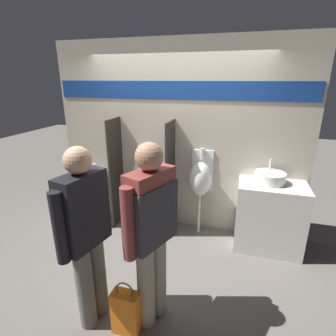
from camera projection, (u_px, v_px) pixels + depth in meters
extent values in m
plane|color=#5B5651|center=(165.00, 243.00, 3.67)|extent=(16.00, 16.00, 0.00)
cube|color=#B2A893|center=(176.00, 139.00, 3.78)|extent=(3.64, 0.06, 2.70)
cube|color=navy|center=(176.00, 90.00, 3.52)|extent=(3.57, 0.01, 0.24)
cube|color=silver|center=(269.00, 217.00, 3.44)|extent=(0.84, 0.53, 0.91)
cylinder|color=silver|center=(270.00, 178.00, 3.33)|extent=(0.38, 0.38, 0.14)
cylinder|color=silver|center=(270.00, 164.00, 3.41)|extent=(0.03, 0.03, 0.14)
cube|color=#B7B7BC|center=(253.00, 185.00, 3.26)|extent=(0.07, 0.14, 0.01)
cube|color=#28231E|center=(116.00, 173.00, 3.96)|extent=(0.03, 0.42, 1.65)
cube|color=#28231E|center=(170.00, 179.00, 3.74)|extent=(0.03, 0.42, 1.65)
cylinder|color=silver|center=(145.00, 206.00, 4.05)|extent=(0.04, 0.04, 0.63)
ellipsoid|color=silver|center=(143.00, 173.00, 3.88)|extent=(0.32, 0.31, 0.48)
cube|color=silver|center=(147.00, 165.00, 3.99)|extent=(0.30, 0.02, 0.60)
cylinder|color=silver|center=(146.00, 149.00, 3.88)|extent=(0.06, 0.06, 0.16)
cylinder|color=silver|center=(199.00, 213.00, 3.83)|extent=(0.04, 0.04, 0.63)
ellipsoid|color=silver|center=(200.00, 179.00, 3.65)|extent=(0.32, 0.31, 0.48)
cube|color=silver|center=(202.00, 170.00, 3.77)|extent=(0.30, 0.02, 0.60)
cylinder|color=silver|center=(203.00, 154.00, 3.65)|extent=(0.06, 0.06, 0.16)
cylinder|color=silver|center=(90.00, 211.00, 4.12)|extent=(0.39, 0.39, 0.42)
torus|color=silver|center=(88.00, 198.00, 4.05)|extent=(0.40, 0.40, 0.04)
cube|color=silver|center=(97.00, 182.00, 4.26)|extent=(0.33, 0.16, 0.34)
cylinder|color=silver|center=(95.00, 168.00, 4.16)|extent=(0.06, 0.06, 0.14)
cylinder|color=gray|center=(146.00, 287.00, 2.33)|extent=(0.16, 0.16, 0.84)
cylinder|color=gray|center=(158.00, 276.00, 2.46)|extent=(0.16, 0.16, 0.84)
cube|color=brown|center=(150.00, 208.00, 2.15)|extent=(0.34, 0.48, 0.66)
cube|color=#2D2D33|center=(151.00, 214.00, 2.17)|extent=(0.37, 0.51, 0.53)
cylinder|color=brown|center=(128.00, 224.00, 1.98)|extent=(0.10, 0.10, 0.61)
cylinder|color=brown|center=(169.00, 201.00, 2.35)|extent=(0.10, 0.10, 0.61)
sphere|color=#A87A5B|center=(149.00, 157.00, 2.01)|extent=(0.23, 0.23, 0.23)
cylinder|color=#666056|center=(85.00, 288.00, 2.33)|extent=(0.15, 0.15, 0.82)
cylinder|color=#666056|center=(98.00, 277.00, 2.47)|extent=(0.15, 0.15, 0.82)
cube|color=black|center=(83.00, 211.00, 2.16)|extent=(0.28, 0.46, 0.65)
cylinder|color=black|center=(60.00, 228.00, 1.97)|extent=(0.10, 0.10, 0.60)
cylinder|color=black|center=(104.00, 203.00, 2.37)|extent=(0.10, 0.10, 0.60)
sphere|color=tan|center=(77.00, 160.00, 2.02)|extent=(0.22, 0.22, 0.22)
cube|color=orange|center=(126.00, 313.00, 2.32)|extent=(0.24, 0.13, 0.42)
torus|color=#4C4742|center=(125.00, 290.00, 2.24)|extent=(0.16, 0.01, 0.16)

